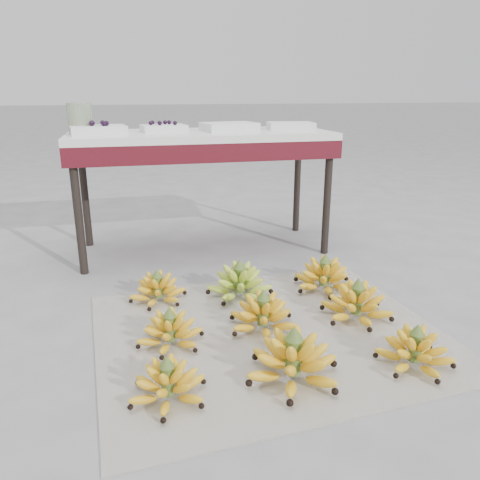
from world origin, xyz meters
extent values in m
plane|color=slate|center=(0.00, 0.00, 0.00)|extent=(60.00, 60.00, 0.00)
cube|color=white|center=(0.09, 0.01, 0.00)|extent=(1.32, 1.14, 0.01)
ellipsoid|color=#E1B80B|center=(-0.32, -0.30, 0.04)|extent=(0.26, 0.26, 0.07)
ellipsoid|color=#E1B80B|center=(-0.32, -0.30, 0.07)|extent=(0.19, 0.19, 0.05)
ellipsoid|color=#E1B80B|center=(-0.32, -0.30, 0.10)|extent=(0.12, 0.12, 0.04)
cylinder|color=#4B6527|center=(-0.32, -0.30, 0.07)|extent=(0.04, 0.04, 0.10)
cone|color=#4B6527|center=(-0.32, -0.30, 0.13)|extent=(0.05, 0.05, 0.03)
ellipsoid|color=#E1B80B|center=(0.07, -0.29, 0.05)|extent=(0.39, 0.39, 0.09)
ellipsoid|color=#E1B80B|center=(0.07, -0.29, 0.09)|extent=(0.28, 0.28, 0.07)
ellipsoid|color=#E1B80B|center=(0.07, -0.29, 0.13)|extent=(0.18, 0.18, 0.06)
cylinder|color=#4B6527|center=(0.07, -0.29, 0.09)|extent=(0.05, 0.05, 0.12)
cone|color=#4B6527|center=(0.07, -0.29, 0.17)|extent=(0.06, 0.06, 0.04)
ellipsoid|color=#E1B80B|center=(0.49, -0.31, 0.04)|extent=(0.32, 0.32, 0.07)
ellipsoid|color=#E1B80B|center=(0.49, -0.31, 0.07)|extent=(0.22, 0.22, 0.05)
ellipsoid|color=#E1B80B|center=(0.49, -0.31, 0.10)|extent=(0.15, 0.15, 0.05)
cylinder|color=#4B6527|center=(0.49, -0.31, 0.07)|extent=(0.04, 0.04, 0.10)
cone|color=#4B6527|center=(0.49, -0.31, 0.14)|extent=(0.05, 0.05, 0.04)
ellipsoid|color=#E1B80B|center=(-0.28, 0.01, 0.04)|extent=(0.28, 0.28, 0.07)
ellipsoid|color=#E1B80B|center=(-0.28, 0.01, 0.07)|extent=(0.19, 0.19, 0.05)
ellipsoid|color=#E1B80B|center=(-0.28, 0.01, 0.10)|extent=(0.13, 0.13, 0.04)
cylinder|color=#4B6527|center=(-0.28, 0.01, 0.07)|extent=(0.04, 0.04, 0.10)
cone|color=#4B6527|center=(-0.28, 0.01, 0.13)|extent=(0.05, 0.05, 0.04)
ellipsoid|color=#E1B80B|center=(0.07, 0.04, 0.05)|extent=(0.27, 0.27, 0.08)
ellipsoid|color=#E1B80B|center=(0.07, 0.04, 0.08)|extent=(0.19, 0.19, 0.06)
ellipsoid|color=#E1B80B|center=(0.07, 0.04, 0.11)|extent=(0.13, 0.13, 0.05)
cylinder|color=#4B6527|center=(0.07, 0.04, 0.08)|extent=(0.04, 0.04, 0.11)
cone|color=#4B6527|center=(0.07, 0.04, 0.15)|extent=(0.05, 0.05, 0.04)
ellipsoid|color=#E1B80B|center=(0.46, 0.04, 0.05)|extent=(0.35, 0.35, 0.08)
ellipsoid|color=#E1B80B|center=(0.46, 0.04, 0.08)|extent=(0.24, 0.24, 0.06)
ellipsoid|color=#E1B80B|center=(0.46, 0.04, 0.12)|extent=(0.16, 0.16, 0.05)
cylinder|color=#4B6527|center=(0.46, 0.04, 0.08)|extent=(0.05, 0.05, 0.11)
cone|color=#4B6527|center=(0.46, 0.04, 0.16)|extent=(0.05, 0.05, 0.04)
ellipsoid|color=#E1B80B|center=(-0.29, 0.39, 0.04)|extent=(0.26, 0.26, 0.07)
ellipsoid|color=#E1B80B|center=(-0.29, 0.39, 0.07)|extent=(0.18, 0.18, 0.05)
ellipsoid|color=#E1B80B|center=(-0.29, 0.39, 0.10)|extent=(0.12, 0.12, 0.04)
cylinder|color=#4B6527|center=(-0.29, 0.39, 0.07)|extent=(0.04, 0.04, 0.10)
cone|color=#4B6527|center=(-0.29, 0.39, 0.13)|extent=(0.05, 0.05, 0.04)
ellipsoid|color=#89B832|center=(0.06, 0.35, 0.05)|extent=(0.36, 0.36, 0.08)
ellipsoid|color=#89B832|center=(0.06, 0.35, 0.08)|extent=(0.25, 0.25, 0.06)
ellipsoid|color=#89B832|center=(0.06, 0.35, 0.12)|extent=(0.17, 0.17, 0.05)
cylinder|color=#4B6527|center=(0.06, 0.35, 0.08)|extent=(0.05, 0.05, 0.12)
cone|color=#4B6527|center=(0.06, 0.35, 0.16)|extent=(0.05, 0.05, 0.04)
ellipsoid|color=#E1B80B|center=(0.45, 0.34, 0.05)|extent=(0.31, 0.31, 0.08)
ellipsoid|color=#E1B80B|center=(0.45, 0.34, 0.08)|extent=(0.22, 0.22, 0.06)
ellipsoid|color=#E1B80B|center=(0.45, 0.34, 0.12)|extent=(0.14, 0.14, 0.05)
cylinder|color=#4B6527|center=(0.45, 0.34, 0.08)|extent=(0.05, 0.05, 0.11)
cone|color=#4B6527|center=(0.45, 0.34, 0.16)|extent=(0.05, 0.05, 0.04)
cylinder|color=black|center=(-0.63, 0.81, 0.31)|extent=(0.04, 0.04, 0.62)
cylinder|color=black|center=(0.66, 0.81, 0.31)|extent=(0.04, 0.04, 0.62)
cylinder|color=black|center=(-0.63, 1.27, 0.31)|extent=(0.04, 0.04, 0.62)
cylinder|color=black|center=(0.66, 1.27, 0.31)|extent=(0.04, 0.04, 0.62)
cube|color=#4C0E14|center=(0.02, 1.04, 0.58)|extent=(1.38, 0.55, 0.09)
cube|color=silver|center=(0.02, 1.04, 0.64)|extent=(1.38, 0.55, 0.04)
cube|color=silver|center=(-0.51, 1.00, 0.68)|extent=(0.29, 0.23, 0.04)
sphere|color=black|center=(-0.53, 1.01, 0.72)|extent=(0.03, 0.03, 0.03)
sphere|color=black|center=(-0.48, 0.96, 0.72)|extent=(0.03, 0.03, 0.03)
sphere|color=black|center=(-0.54, 1.04, 0.72)|extent=(0.03, 0.03, 0.03)
sphere|color=black|center=(-0.53, 0.99, 0.72)|extent=(0.03, 0.03, 0.03)
sphere|color=black|center=(-0.54, 0.98, 0.72)|extent=(0.03, 0.03, 0.03)
sphere|color=black|center=(-0.48, 1.01, 0.72)|extent=(0.03, 0.03, 0.03)
sphere|color=black|center=(-0.47, 0.97, 0.72)|extent=(0.03, 0.03, 0.03)
cube|color=silver|center=(-0.18, 1.07, 0.68)|extent=(0.25, 0.19, 0.04)
sphere|color=black|center=(-0.20, 1.06, 0.71)|extent=(0.02, 0.02, 0.02)
sphere|color=black|center=(-0.15, 1.09, 0.71)|extent=(0.02, 0.02, 0.02)
sphere|color=black|center=(-0.23, 1.11, 0.71)|extent=(0.02, 0.02, 0.02)
sphere|color=black|center=(-0.25, 1.05, 0.71)|extent=(0.02, 0.02, 0.02)
sphere|color=black|center=(-0.20, 1.03, 0.71)|extent=(0.02, 0.02, 0.02)
sphere|color=black|center=(-0.17, 1.10, 0.71)|extent=(0.02, 0.02, 0.02)
sphere|color=black|center=(-0.12, 1.03, 0.71)|extent=(0.02, 0.02, 0.02)
cube|color=silver|center=(0.17, 1.04, 0.68)|extent=(0.31, 0.25, 0.04)
cube|color=silver|center=(0.52, 1.05, 0.68)|extent=(0.27, 0.22, 0.04)
cylinder|color=beige|center=(-0.59, 1.06, 0.74)|extent=(0.13, 0.13, 0.15)
camera|label=1|loc=(-0.39, -1.48, 0.87)|focal=35.00mm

